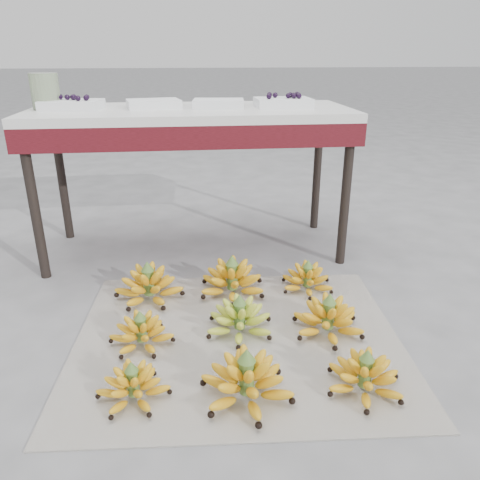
{
  "coord_description": "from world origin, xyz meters",
  "views": [
    {
      "loc": [
        -0.09,
        -1.58,
        1.05
      ],
      "look_at": [
        0.12,
        0.25,
        0.29
      ],
      "focal_mm": 35.0,
      "sensor_mm": 36.0,
      "label": 1
    }
  ],
  "objects": [
    {
      "name": "ground",
      "position": [
        0.0,
        0.0,
        0.0
      ],
      "size": [
        60.0,
        60.0,
        0.0
      ],
      "primitive_type": "plane",
      "color": "slate",
      "rests_on": "ground"
    },
    {
      "name": "newspaper_mat",
      "position": [
        0.08,
        -0.05,
        0.0
      ],
      "size": [
        1.31,
        1.12,
        0.01
      ],
      "primitive_type": "cube",
      "rotation": [
        0.0,
        0.0,
        -0.06
      ],
      "color": "white",
      "rests_on": "ground"
    },
    {
      "name": "bunch_front_left",
      "position": [
        -0.29,
        -0.35,
        0.05
      ],
      "size": [
        0.28,
        0.28,
        0.14
      ],
      "rotation": [
        0.0,
        0.0,
        -0.24
      ],
      "color": "#DFA30B",
      "rests_on": "newspaper_mat"
    },
    {
      "name": "bunch_front_center",
      "position": [
        0.07,
        -0.39,
        0.07
      ],
      "size": [
        0.37,
        0.37,
        0.19
      ],
      "rotation": [
        0.0,
        0.0,
        0.25
      ],
      "color": "#DFA30B",
      "rests_on": "newspaper_mat"
    },
    {
      "name": "bunch_front_right",
      "position": [
        0.46,
        -0.4,
        0.06
      ],
      "size": [
        0.28,
        0.28,
        0.16
      ],
      "rotation": [
        0.0,
        0.0,
        -0.08
      ],
      "color": "#DFA30B",
      "rests_on": "newspaper_mat"
    },
    {
      "name": "bunch_mid_left",
      "position": [
        -0.29,
        -0.05,
        0.06
      ],
      "size": [
        0.32,
        0.32,
        0.15
      ],
      "rotation": [
        0.0,
        0.0,
        -0.43
      ],
      "color": "#DFA30B",
      "rests_on": "newspaper_mat"
    },
    {
      "name": "bunch_mid_center",
      "position": [
        0.09,
        -0.01,
        0.06
      ],
      "size": [
        0.35,
        0.35,
        0.17
      ],
      "rotation": [
        0.0,
        0.0,
        0.35
      ],
      "color": "olive",
      "rests_on": "newspaper_mat"
    },
    {
      "name": "bunch_mid_right",
      "position": [
        0.43,
        -0.05,
        0.06
      ],
      "size": [
        0.3,
        0.3,
        0.17
      ],
      "rotation": [
        0.0,
        0.0,
        0.06
      ],
      "color": "#DFA30B",
      "rests_on": "newspaper_mat"
    },
    {
      "name": "bunch_back_left",
      "position": [
        -0.28,
        0.3,
        0.07
      ],
      "size": [
        0.32,
        0.32,
        0.18
      ],
      "rotation": [
        0.0,
        0.0,
        -0.08
      ],
      "color": "#DFA30B",
      "rests_on": "newspaper_mat"
    },
    {
      "name": "bunch_back_center",
      "position": [
        0.09,
        0.32,
        0.07
      ],
      "size": [
        0.36,
        0.36,
        0.19
      ],
      "rotation": [
        0.0,
        0.0,
        0.19
      ],
      "color": "#DFA30B",
      "rests_on": "newspaper_mat"
    },
    {
      "name": "bunch_back_right",
      "position": [
        0.44,
        0.31,
        0.06
      ],
      "size": [
        0.31,
        0.31,
        0.15
      ],
      "rotation": [
        0.0,
        0.0,
        0.3
      ],
      "color": "#DFA30B",
      "rests_on": "newspaper_mat"
    },
    {
      "name": "vendor_table",
      "position": [
        -0.06,
        0.86,
        0.68
      ],
      "size": [
        1.61,
        0.64,
        0.77
      ],
      "color": "black",
      "rests_on": "ground"
    },
    {
      "name": "tray_far_left",
      "position": [
        -0.64,
        0.87,
        0.8
      ],
      "size": [
        0.3,
        0.23,
        0.07
      ],
      "color": "silver",
      "rests_on": "vendor_table"
    },
    {
      "name": "tray_left",
      "position": [
        -0.25,
        0.89,
        0.79
      ],
      "size": [
        0.29,
        0.23,
        0.04
      ],
      "color": "silver",
      "rests_on": "vendor_table"
    },
    {
      "name": "tray_right",
      "position": [
        0.08,
        0.87,
        0.79
      ],
      "size": [
        0.27,
        0.21,
        0.04
      ],
      "color": "silver",
      "rests_on": "vendor_table"
    },
    {
      "name": "tray_far_right",
      "position": [
        0.41,
        0.86,
        0.8
      ],
      "size": [
        0.28,
        0.21,
        0.07
      ],
      "color": "silver",
      "rests_on": "vendor_table"
    },
    {
      "name": "glass_jar",
      "position": [
        -0.76,
        0.89,
        0.86
      ],
      "size": [
        0.14,
        0.14,
        0.17
      ],
      "primitive_type": "cylinder",
      "rotation": [
        0.0,
        0.0,
        -0.02
      ],
      "color": "beige",
      "rests_on": "vendor_table"
    }
  ]
}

